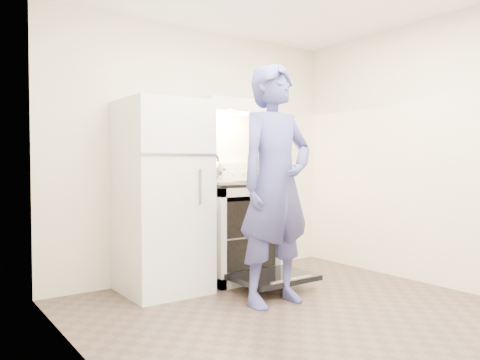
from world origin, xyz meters
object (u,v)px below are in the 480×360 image
at_px(person, 276,185).
at_px(dutch_oven, 274,173).
at_px(tea_kettle, 213,169).
at_px(refrigerator, 162,197).
at_px(stove_body, 235,232).

height_order(person, dutch_oven, person).
relative_size(tea_kettle, person, 0.15).
xyz_separation_m(refrigerator, stove_body, (0.81, 0.02, -0.39)).
distance_m(refrigerator, dutch_oven, 1.01).
relative_size(refrigerator, tea_kettle, 5.84).
xyz_separation_m(tea_kettle, person, (-0.01, -0.98, -0.12)).
xyz_separation_m(person, dutch_oven, (0.21, 0.29, 0.09)).
bearing_deg(tea_kettle, stove_body, -22.05).
xyz_separation_m(stove_body, dutch_oven, (-0.01, -0.61, 0.60)).
bearing_deg(dutch_oven, refrigerator, 144.11).
bearing_deg(person, stove_body, 74.76).
bearing_deg(tea_kettle, dutch_oven, -73.81).
relative_size(refrigerator, stove_body, 1.85).
distance_m(refrigerator, stove_body, 0.90).
xyz_separation_m(stove_body, tea_kettle, (-0.21, 0.08, 0.64)).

